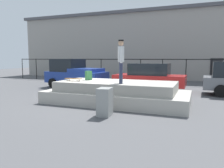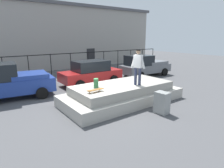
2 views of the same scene
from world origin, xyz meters
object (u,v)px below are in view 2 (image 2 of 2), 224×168
Objects in this scene: skateboarder at (138,65)px; car_red_sedan_mid at (91,72)px; skateboard at (96,90)px; backpack at (96,83)px; utility_box at (162,103)px; car_grey_pickup_far at (144,66)px; car_blue_pickup_near at (10,81)px.

skateboarder is 0.41× the size of car_red_sedan_mid.
backpack is at bearing 56.41° from skateboard.
backpack is at bearing 156.84° from skateboarder.
skateboard is at bearing -117.98° from car_red_sedan_mid.
utility_box is (1.88, -2.42, -0.69)m from backpack.
utility_box is (-0.03, -1.61, -1.49)m from skateboarder.
car_grey_pickup_far is (5.15, -0.15, 0.04)m from car_red_sedan_mid.
backpack reaches higher than skateboard.
skateboard reaches higher than utility_box.
skateboard is at bearing -177.02° from backpack.
backpack is 0.44× the size of utility_box.
car_red_sedan_mid is at bearing 2.34° from car_blue_pickup_near.
skateboarder is 2.20× the size of skateboard.
car_grey_pickup_far is (5.31, 4.71, -1.07)m from skateboarder.
skateboarder is at bearing -138.42° from car_grey_pickup_far.
car_red_sedan_mid is at bearing 88.07° from skateboarder.
car_blue_pickup_near is 7.99m from utility_box.
utility_box is (-5.34, -6.32, -0.41)m from car_grey_pickup_far.
skateboard is 0.19× the size of car_red_sedan_mid.
car_red_sedan_mid reaches higher than skateboard.
car_red_sedan_mid is 5.15m from car_grey_pickup_far.
car_blue_pickup_near is (-3.06, 3.84, -0.21)m from backpack.
backpack is 0.10× the size of car_blue_pickup_near.
car_blue_pickup_near reaches higher than backpack.
car_blue_pickup_near is at bearing 120.21° from skateboard.
skateboarder reaches higher than car_blue_pickup_near.
skateboard is 0.18× the size of car_grey_pickup_far.
car_grey_pickup_far is at bearing 30.78° from skateboard.
skateboarder reaches higher than utility_box.
car_grey_pickup_far is at bearing -25.04° from backpack.
skateboard is 1.87× the size of backpack.
car_grey_pickup_far is at bearing 41.58° from skateboarder.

